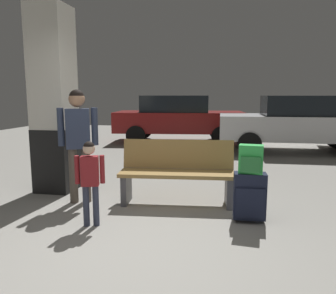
% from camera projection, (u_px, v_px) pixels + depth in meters
% --- Properties ---
extents(ground_plane, '(18.00, 18.00, 0.10)m').
position_uv_depth(ground_plane, '(184.00, 169.00, 7.15)').
color(ground_plane, gray).
extents(structural_pillar, '(0.57, 0.57, 2.87)m').
position_uv_depth(structural_pillar, '(54.00, 102.00, 5.20)').
color(structural_pillar, black).
rests_on(structural_pillar, ground_plane).
extents(bench, '(1.64, 0.68, 0.89)m').
position_uv_depth(bench, '(177.00, 172.00, 4.71)').
color(bench, '#9E7A42').
rests_on(bench, ground_plane).
extents(suitcase, '(0.39, 0.25, 0.60)m').
position_uv_depth(suitcase, '(250.00, 196.00, 4.00)').
color(suitcase, '#191E33').
rests_on(suitcase, ground_plane).
extents(backpack_bright, '(0.29, 0.21, 0.34)m').
position_uv_depth(backpack_bright, '(251.00, 159.00, 3.93)').
color(backpack_bright, green).
rests_on(backpack_bright, suitcase).
extents(child, '(0.33, 0.19, 1.00)m').
position_uv_depth(child, '(90.00, 174.00, 3.83)').
color(child, '#33384C').
rests_on(child, ground_plane).
extents(adult, '(0.51, 0.30, 1.60)m').
position_uv_depth(adult, '(78.00, 134.00, 4.64)').
color(adult, brown).
rests_on(adult, ground_plane).
extents(parked_car_near, '(4.17, 1.93, 1.51)m').
position_uv_depth(parked_car_near, '(299.00, 122.00, 8.91)').
color(parked_car_near, silver).
rests_on(parked_car_near, ground_plane).
extents(parked_car_far, '(4.27, 2.18, 1.51)m').
position_uv_depth(parked_car_far, '(178.00, 117.00, 10.83)').
color(parked_car_far, maroon).
rests_on(parked_car_far, ground_plane).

